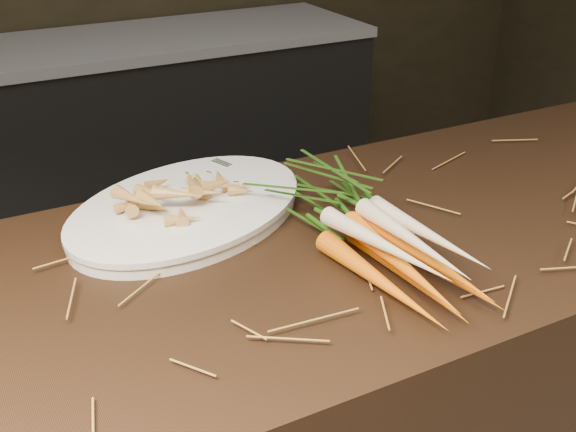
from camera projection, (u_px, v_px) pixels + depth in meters
name	position (u px, v px, depth m)	size (l,w,h in m)	color
back_counter	(151.00, 136.00, 3.03)	(1.82, 0.62, 0.84)	black
straw_bedding	(313.00, 241.00, 1.20)	(1.40, 0.60, 0.02)	olive
root_veg_bunch	(354.00, 217.00, 1.20)	(0.18, 0.54, 0.10)	#EA5E0C
serving_platter	(188.00, 211.00, 1.30)	(0.48, 0.32, 0.03)	white
roasted_veg_heap	(187.00, 191.00, 1.28)	(0.24, 0.17, 0.05)	#B38239
serving_fork	(257.00, 176.00, 1.40)	(0.02, 0.18, 0.00)	silver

